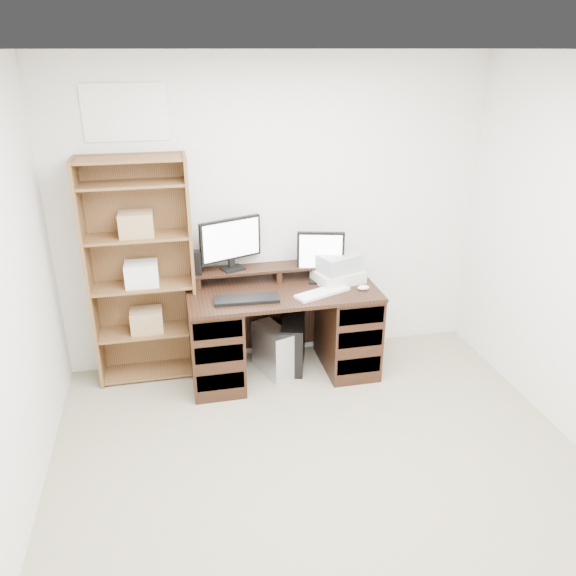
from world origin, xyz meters
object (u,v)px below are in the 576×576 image
object	(u,v)px
tower_silver	(273,350)
bookshelf	(142,270)
desk	(282,330)
monitor_wide	(231,241)
printer	(338,276)
tower_black	(293,344)
monitor_small	(321,255)

from	to	relation	value
tower_silver	bookshelf	xyz separation A→B (m)	(-0.99, 0.20, 0.72)
desk	monitor_wide	world-z (taller)	monitor_wide
desk	printer	distance (m)	0.63
tower_black	bookshelf	world-z (taller)	bookshelf
monitor_small	tower_silver	xyz separation A→B (m)	(-0.42, -0.09, -0.77)
tower_silver	bookshelf	distance (m)	1.24
desk	tower_black	xyz separation A→B (m)	(0.10, 0.07, -0.18)
desk	monitor_small	world-z (taller)	monitor_small
desk	bookshelf	distance (m)	1.21
printer	tower_silver	bearing A→B (deg)	170.34
desk	monitor_small	distance (m)	0.69
desk	tower_silver	distance (m)	0.21
desk	monitor_small	size ratio (longest dim) A/B	3.61
desk	bookshelf	xyz separation A→B (m)	(-1.07, 0.21, 0.53)
monitor_small	tower_black	distance (m)	0.80
tower_silver	tower_black	world-z (taller)	tower_black
monitor_small	printer	distance (m)	0.23
tower_silver	tower_black	bearing A→B (deg)	-4.66
monitor_wide	tower_black	world-z (taller)	monitor_wide
monitor_wide	tower_silver	bearing A→B (deg)	-56.71
desk	tower_black	distance (m)	0.21
monitor_small	bookshelf	world-z (taller)	bookshelf
monitor_small	monitor_wide	bearing A→B (deg)	-174.48
monitor_wide	desk	bearing A→B (deg)	-52.03
monitor_wide	printer	size ratio (longest dim) A/B	1.34
monitor_wide	printer	world-z (taller)	monitor_wide
printer	monitor_wide	bearing A→B (deg)	154.71
desk	bookshelf	bearing A→B (deg)	168.76
tower_silver	desk	bearing A→B (deg)	-30.55
printer	tower_black	distance (m)	0.69
tower_silver	monitor_small	bearing A→B (deg)	-7.58
printer	bookshelf	bearing A→B (deg)	159.85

